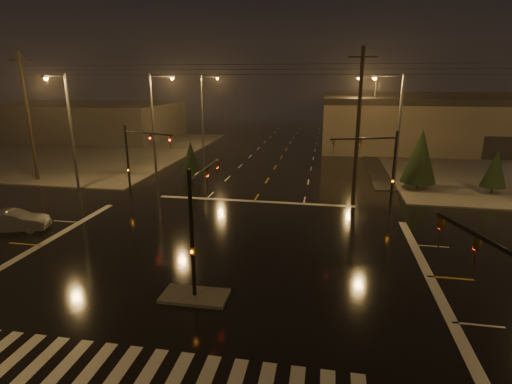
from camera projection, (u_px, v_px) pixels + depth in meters
ground at (218, 260)px, 21.95m from camera, size 140.00×140.00×0.00m
sidewalk_nw at (67, 150)px, 55.42m from camera, size 36.00×36.00×0.12m
median_island at (195, 296)px, 18.15m from camera, size 3.00×1.60×0.15m
crosswalk at (147, 374)px, 13.43m from camera, size 15.00×2.60×0.01m
stop_bar_far at (254, 201)px, 32.36m from camera, size 16.00×0.50×0.01m
commercial_block at (83, 120)px, 66.87m from camera, size 30.00×18.00×5.60m
signal_mast_median at (198, 213)px, 18.02m from camera, size 0.25×4.59×6.00m
signal_mast_ne at (381, 162)px, 28.89m from camera, size 4.84×1.86×6.00m
signal_mast_nw at (136, 153)px, 32.11m from camera, size 4.84×1.86×6.00m
signal_mast_se at (506, 323)px, 9.97m from camera, size 1.55×3.87×6.00m
streetlight_1 at (155, 118)px, 39.29m from camera, size 2.77×0.32×10.00m
streetlight_2 at (204, 107)px, 54.43m from camera, size 2.77×0.32×10.00m
streetlight_3 at (395, 125)px, 33.60m from camera, size 2.77×0.32×10.00m
streetlight_4 at (372, 108)px, 52.53m from camera, size 2.77×0.32×10.00m
streetlight_5 at (68, 125)px, 33.66m from camera, size 0.32×2.77×10.00m
utility_pole_0 at (29, 117)px, 37.25m from camera, size 2.20×0.32×12.00m
utility_pole_1 at (358, 123)px, 32.16m from camera, size 2.20×0.32×12.00m
conifer_0 at (420, 156)px, 34.97m from camera, size 3.01×3.01×5.41m
conifer_1 at (495, 169)px, 33.61m from camera, size 2.02×2.02×3.85m
conifer_3 at (191, 157)px, 38.74m from camera, size 1.95×1.95×3.75m
car_crossing at (13, 221)px, 25.84m from camera, size 4.47×2.72×1.39m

